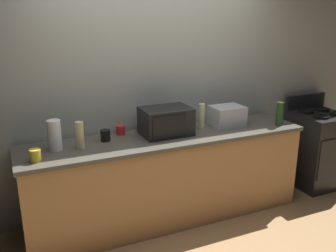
# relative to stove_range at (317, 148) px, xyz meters

# --- Properties ---
(ground_plane) EXTENTS (8.00, 8.00, 0.00)m
(ground_plane) POSITION_rel_stove_range_xyz_m (-2.00, -0.40, -0.46)
(ground_plane) COLOR #A87F51
(back_wall) EXTENTS (6.40, 0.10, 2.70)m
(back_wall) POSITION_rel_stove_range_xyz_m (-2.00, 0.41, 0.89)
(back_wall) COLOR #9EA399
(back_wall) RESTS_ON ground_plane
(counter_run) EXTENTS (2.84, 0.64, 0.90)m
(counter_run) POSITION_rel_stove_range_xyz_m (-2.00, 0.00, -0.01)
(counter_run) COLOR #B27F4C
(counter_run) RESTS_ON ground_plane
(stove_range) EXTENTS (0.60, 0.61, 1.08)m
(stove_range) POSITION_rel_stove_range_xyz_m (0.00, 0.00, 0.00)
(stove_range) COLOR black
(stove_range) RESTS_ON ground_plane
(microwave) EXTENTS (0.48, 0.35, 0.27)m
(microwave) POSITION_rel_stove_range_xyz_m (-2.00, 0.05, 0.57)
(microwave) COLOR black
(microwave) RESTS_ON counter_run
(toaster_oven) EXTENTS (0.34, 0.26, 0.21)m
(toaster_oven) POSITION_rel_stove_range_xyz_m (-1.29, 0.06, 0.54)
(toaster_oven) COLOR #B7BABF
(toaster_oven) RESTS_ON counter_run
(paper_towel_roll) EXTENTS (0.12, 0.12, 0.27)m
(paper_towel_roll) POSITION_rel_stove_range_xyz_m (-3.06, 0.05, 0.57)
(paper_towel_roll) COLOR white
(paper_towel_roll) RESTS_ON counter_run
(bottle_vinegar) EXTENTS (0.07, 0.07, 0.25)m
(bottle_vinegar) POSITION_rel_stove_range_xyz_m (-2.85, -0.00, 0.56)
(bottle_vinegar) COLOR beige
(bottle_vinegar) RESTS_ON counter_run
(bottle_wine) EXTENTS (0.07, 0.07, 0.25)m
(bottle_wine) POSITION_rel_stove_range_xyz_m (-0.77, -0.16, 0.56)
(bottle_wine) COLOR #1E3F19
(bottle_wine) RESTS_ON counter_run
(bottle_hand_soap) EXTENTS (0.07, 0.07, 0.26)m
(bottle_hand_soap) POSITION_rel_stove_range_xyz_m (-1.58, 0.09, 0.57)
(bottle_hand_soap) COLOR beige
(bottle_hand_soap) RESTS_ON counter_run
(mug_red) EXTENTS (0.09, 0.09, 0.09)m
(mug_red) POSITION_rel_stove_range_xyz_m (-2.41, 0.23, 0.48)
(mug_red) COLOR red
(mug_red) RESTS_ON counter_run
(mug_yellow) EXTENTS (0.09, 0.09, 0.10)m
(mug_yellow) POSITION_rel_stove_range_xyz_m (-3.24, -0.15, 0.49)
(mug_yellow) COLOR yellow
(mug_yellow) RESTS_ON counter_run
(mug_black) EXTENTS (0.09, 0.09, 0.11)m
(mug_black) POSITION_rel_stove_range_xyz_m (-2.60, 0.10, 0.49)
(mug_black) COLOR black
(mug_black) RESTS_ON counter_run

